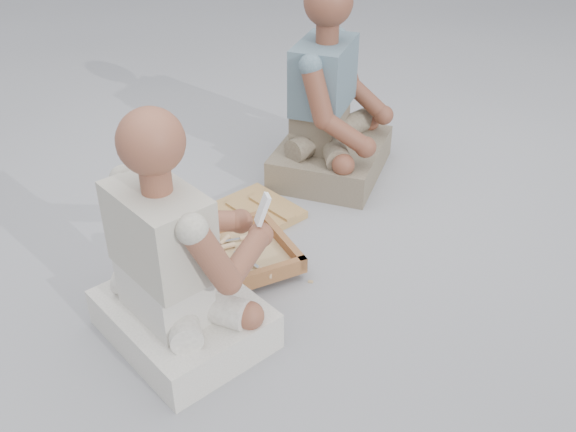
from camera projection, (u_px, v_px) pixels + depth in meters
name	position (u px, v px, depth m)	size (l,w,h in m)	color
ground	(324.00, 286.00, 2.56)	(60.00, 60.00, 0.00)	#9A9B9F
carved_panel	(238.00, 220.00, 2.93)	(0.55, 0.36, 0.04)	#A06E3E
tool_tray	(228.00, 258.00, 2.62)	(0.53, 0.42, 0.07)	brown
chisel_0	(229.00, 273.00, 2.51)	(0.21, 0.10, 0.02)	silver
chisel_1	(220.00, 266.00, 2.56)	(0.07, 0.22, 0.02)	silver
chisel_2	(214.00, 243.00, 2.68)	(0.16, 0.18, 0.02)	silver
chisel_3	(259.00, 235.00, 2.74)	(0.20, 0.12, 0.02)	silver
chisel_4	(262.00, 270.00, 2.53)	(0.08, 0.21, 0.02)	silver
chisel_5	(227.00, 271.00, 2.51)	(0.14, 0.19, 0.02)	silver
chisel_6	(218.00, 267.00, 2.53)	(0.11, 0.21, 0.02)	silver
chisel_7	(222.00, 248.00, 2.65)	(0.22, 0.02, 0.02)	silver
chisel_8	(222.00, 243.00, 2.69)	(0.18, 0.15, 0.02)	silver
chisel_9	(243.00, 238.00, 2.72)	(0.22, 0.05, 0.02)	silver
chisel_10	(213.00, 238.00, 2.70)	(0.09, 0.21, 0.02)	silver
chisel_11	(252.00, 238.00, 2.73)	(0.22, 0.07, 0.02)	silver
wood_chip_0	(265.00, 217.00, 2.98)	(0.02, 0.01, 0.00)	tan
wood_chip_1	(188.00, 285.00, 2.56)	(0.02, 0.01, 0.00)	tan
wood_chip_2	(183.00, 273.00, 2.63)	(0.02, 0.01, 0.00)	tan
wood_chip_3	(231.00, 265.00, 2.67)	(0.02, 0.01, 0.00)	tan
wood_chip_4	(213.00, 231.00, 2.88)	(0.02, 0.01, 0.00)	tan
wood_chip_5	(287.00, 272.00, 2.63)	(0.02, 0.01, 0.00)	tan
wood_chip_6	(311.00, 282.00, 2.58)	(0.02, 0.01, 0.00)	tan
wood_chip_7	(160.00, 234.00, 2.87)	(0.02, 0.01, 0.00)	tan
wood_chip_8	(179.00, 274.00, 2.62)	(0.02, 0.01, 0.00)	tan
craftsman	(176.00, 268.00, 2.16)	(0.66, 0.67, 0.89)	silver
companion	(330.00, 113.00, 3.18)	(0.80, 0.80, 0.98)	#7B7258
mobile_phone	(263.00, 209.00, 2.23)	(0.06, 0.06, 0.11)	white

